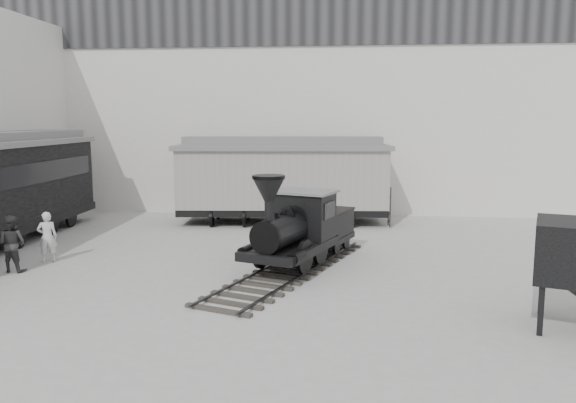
# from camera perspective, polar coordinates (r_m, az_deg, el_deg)

# --- Properties ---
(ground) EXTENTS (90.00, 90.00, 0.00)m
(ground) POSITION_cam_1_polar(r_m,az_deg,el_deg) (14.18, -5.22, -10.57)
(ground) COLOR #9E9E9B
(north_wall) EXTENTS (34.00, 2.51, 11.00)m
(north_wall) POSITION_cam_1_polar(r_m,az_deg,el_deg) (28.29, 0.28, 10.29)
(north_wall) COLOR silver
(north_wall) RESTS_ON ground
(locomotive) EXTENTS (4.65, 8.56, 2.98)m
(locomotive) POSITION_cam_1_polar(r_m,az_deg,el_deg) (17.50, 1.10, -3.16)
(locomotive) COLOR #312C25
(locomotive) RESTS_ON ground
(boxcar) EXTENTS (9.59, 3.64, 3.85)m
(boxcar) POSITION_cam_1_polar(r_m,az_deg,el_deg) (24.87, -0.56, 2.40)
(boxcar) COLOR black
(boxcar) RESTS_ON ground
(visitor_a) EXTENTS (0.72, 0.63, 1.66)m
(visitor_a) POSITION_cam_1_polar(r_m,az_deg,el_deg) (19.75, -23.27, -3.33)
(visitor_a) COLOR silver
(visitor_a) RESTS_ON ground
(visitor_b) EXTENTS (0.91, 0.75, 1.73)m
(visitor_b) POSITION_cam_1_polar(r_m,az_deg,el_deg) (18.97, -26.23, -3.85)
(visitor_b) COLOR #323233
(visitor_b) RESTS_ON ground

